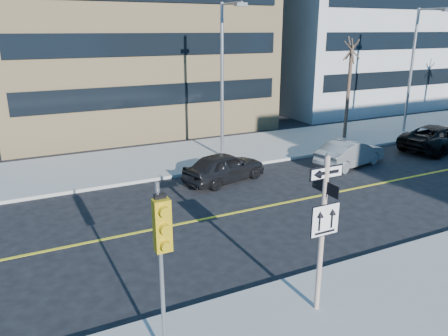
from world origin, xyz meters
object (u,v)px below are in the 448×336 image
traffic_signal (162,240)px  streetlight_b (415,63)px  parked_car_b (350,153)px  parked_car_a (224,167)px  parked_car_c (439,138)px  sign_pole (323,225)px  streetlight_a (224,72)px  street_tree_west (352,52)px

traffic_signal → streetlight_b: bearing=31.4°
traffic_signal → parked_car_b: bearing=35.2°
traffic_signal → parked_car_a: 12.25m
traffic_signal → streetlight_b: 25.83m
traffic_signal → parked_car_b: 16.52m
parked_car_a → parked_car_c: size_ratio=0.77×
traffic_signal → sign_pole: bearing=2.1°
streetlight_a → street_tree_west: (9.00, 0.54, 0.77)m
traffic_signal → parked_car_a: bearing=57.8°
streetlight_a → parked_car_c: bearing=-17.5°
streetlight_b → street_tree_west: 5.09m
streetlight_a → traffic_signal: bearing=-120.8°
parked_car_a → street_tree_west: (10.59, 3.78, 4.82)m
traffic_signal → parked_car_c: bearing=25.3°
traffic_signal → streetlight_a: (8.00, 13.42, 1.73)m
sign_pole → parked_car_a: (2.41, 10.03, -1.73)m
street_tree_west → traffic_signal: bearing=-140.6°
parked_car_a → parked_car_b: 6.99m
street_tree_west → streetlight_b: bearing=-6.2°
sign_pole → street_tree_west: bearing=46.7°
sign_pole → streetlight_a: (4.00, 13.27, 2.32)m
streetlight_b → parked_car_a: bearing=-168.3°
streetlight_b → sign_pole: bearing=-143.6°
parked_car_a → streetlight_a: (1.59, 3.24, 4.05)m
parked_car_b → streetlight_b: (8.64, 3.98, 4.06)m
traffic_signal → street_tree_west: size_ratio=0.63×
streetlight_b → street_tree_west: streetlight_b is taller
parked_car_b → traffic_signal: bearing=112.8°
streetlight_a → street_tree_west: size_ratio=1.26×
sign_pole → parked_car_a: 10.46m
traffic_signal → parked_car_c: size_ratio=0.74×
streetlight_b → parked_car_c: bearing=-114.4°
traffic_signal → parked_car_a: size_ratio=0.97×
streetlight_a → street_tree_west: bearing=3.5°
sign_pole → parked_car_c: sign_pole is taller
traffic_signal → street_tree_west: (17.00, 13.96, 2.50)m
sign_pole → streetlight_a: bearing=73.2°
parked_car_b → street_tree_west: (3.64, 4.52, 4.83)m
streetlight_a → streetlight_b: same height
parked_car_c → street_tree_west: bearing=27.1°
parked_car_a → streetlight_a: 5.42m
streetlight_b → parked_car_b: bearing=-155.3°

